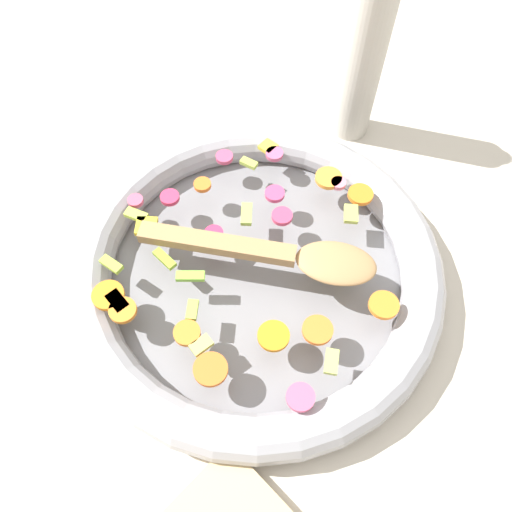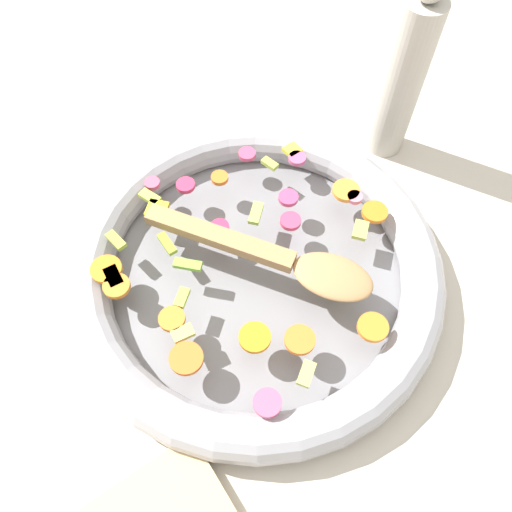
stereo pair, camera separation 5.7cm
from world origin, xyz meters
The scene contains 5 objects.
ground_plane centered at (0.00, 0.00, 0.00)m, with size 4.00×4.00×0.00m, color beige.
skillet centered at (0.00, 0.00, 0.02)m, with size 0.44×0.44×0.05m.
chopped_vegetables centered at (-0.01, -0.01, 0.05)m, with size 0.33×0.34×0.01m.
wooden_spoon centered at (0.03, 0.02, 0.06)m, with size 0.25×0.18×0.01m.
pepper_mill centered at (-0.08, 0.28, 0.12)m, with size 0.05×0.05×0.25m.
Camera 2 is at (0.24, -0.16, 0.54)m, focal length 35.00 mm.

